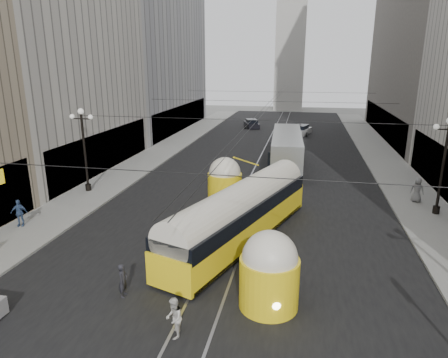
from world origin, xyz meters
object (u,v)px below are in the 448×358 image
at_px(city_bus, 287,149).
at_px(pedestrian_crossing_b, 174,318).
at_px(pedestrian_sidewalk_right, 417,190).
at_px(pedestrian_sidewalk_left, 19,213).
at_px(streetcar, 241,213).
at_px(pedestrian_crossing_a, 123,280).

xyz_separation_m(city_bus, pedestrian_crossing_b, (-2.74, -26.28, -1.00)).
relative_size(pedestrian_sidewalk_right, pedestrian_sidewalk_left, 1.08).
bearing_deg(city_bus, pedestrian_crossing_b, -95.95).
height_order(city_bus, pedestrian_sidewalk_right, city_bus).
xyz_separation_m(streetcar, pedestrian_sidewalk_right, (11.37, 8.53, -0.61)).
xyz_separation_m(city_bus, pedestrian_sidewalk_left, (-15.18, -18.45, -0.80)).
relative_size(city_bus, pedestrian_crossing_b, 8.18).
bearing_deg(pedestrian_sidewalk_right, pedestrian_sidewalk_left, 39.81).
distance_m(streetcar, pedestrian_sidewalk_left, 13.56).
height_order(pedestrian_crossing_b, pedestrian_sidewalk_left, pedestrian_sidewalk_left).
distance_m(streetcar, pedestrian_sidewalk_right, 14.23).
xyz_separation_m(pedestrian_crossing_a, pedestrian_sidewalk_right, (15.44, 15.16, 0.29)).
height_order(pedestrian_crossing_a, pedestrian_sidewalk_right, pedestrian_sidewalk_right).
distance_m(city_bus, pedestrian_sidewalk_left, 23.90).
bearing_deg(pedestrian_crossing_a, pedestrian_sidewalk_left, 55.40).
relative_size(pedestrian_crossing_a, pedestrian_crossing_b, 0.96).
bearing_deg(streetcar, pedestrian_sidewalk_right, 36.87).
height_order(pedestrian_crossing_b, pedestrian_sidewalk_right, pedestrian_sidewalk_right).
relative_size(streetcar, city_bus, 1.14).
relative_size(streetcar, pedestrian_crossing_b, 9.32).
relative_size(pedestrian_crossing_b, pedestrian_sidewalk_right, 0.88).
distance_m(pedestrian_crossing_b, pedestrian_sidewalk_right, 21.30).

